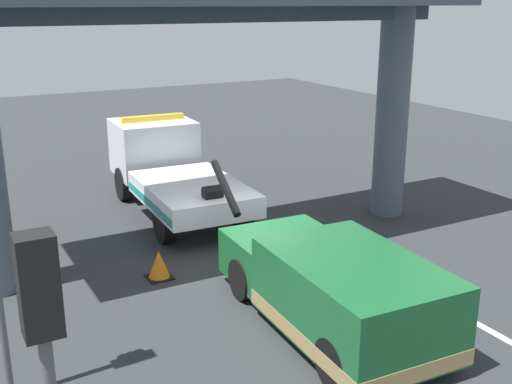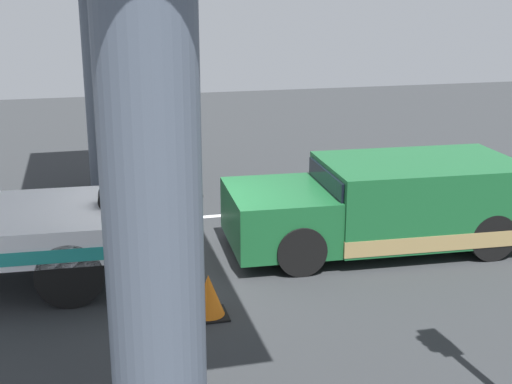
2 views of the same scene
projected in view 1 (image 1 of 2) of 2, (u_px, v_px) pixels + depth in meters
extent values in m
cube|color=#2D3033|center=(241.00, 262.00, 14.56)|extent=(60.00, 40.00, 0.10)
cube|color=silver|center=(328.00, 241.00, 15.68)|extent=(2.60, 0.16, 0.01)
cube|color=silver|center=(223.00, 183.00, 20.71)|extent=(2.60, 0.16, 0.01)
cube|color=white|center=(193.00, 193.00, 16.44)|extent=(3.95, 2.59, 0.55)
cube|color=white|center=(154.00, 147.00, 19.14)|extent=(2.16, 2.40, 1.65)
cube|color=black|center=(147.00, 132.00, 19.57)|extent=(0.17, 2.21, 0.66)
cube|color=teal|center=(148.00, 202.00, 15.96)|extent=(3.64, 0.20, 0.20)
cylinder|color=black|center=(225.00, 188.00, 14.35)|extent=(1.42, 0.25, 1.07)
cylinder|color=black|center=(212.00, 193.00, 15.14)|extent=(0.38, 0.47, 0.36)
cube|color=yellow|center=(152.00, 118.00, 18.88)|extent=(0.33, 1.93, 0.16)
cylinder|color=black|center=(124.00, 184.00, 18.82)|extent=(1.01, 0.37, 1.00)
cylinder|color=black|center=(189.00, 176.00, 19.69)|extent=(1.01, 0.37, 1.00)
cylinder|color=black|center=(165.00, 223.00, 15.47)|extent=(1.01, 0.37, 1.00)
cylinder|color=black|center=(241.00, 211.00, 16.35)|extent=(1.01, 0.37, 1.00)
cube|color=#195B2D|center=(353.00, 297.00, 10.72)|extent=(3.56, 2.37, 1.35)
cube|color=#195B2D|center=(282.00, 255.00, 13.01)|extent=(1.83, 2.19, 0.95)
cube|color=black|center=(302.00, 246.00, 12.14)|extent=(0.15, 1.94, 0.59)
cube|color=#9E8451|center=(352.00, 323.00, 10.86)|extent=(3.58, 2.38, 0.28)
cylinder|color=black|center=(243.00, 279.00, 12.56)|extent=(0.85, 0.32, 0.84)
cylinder|color=black|center=(324.00, 262.00, 13.36)|extent=(0.85, 0.32, 0.84)
cylinder|color=black|center=(336.00, 363.00, 9.64)|extent=(0.85, 0.32, 0.84)
cylinder|color=black|center=(433.00, 335.00, 10.45)|extent=(0.85, 0.32, 0.84)
cylinder|color=#4C5666|center=(392.00, 114.00, 16.98)|extent=(0.88, 0.88, 5.66)
cube|color=#353C47|center=(218.00, 14.00, 13.81)|extent=(0.50, 11.97, 0.36)
cube|color=black|center=(38.00, 286.00, 5.12)|extent=(0.28, 0.32, 0.90)
sphere|color=#360605|center=(31.00, 245.00, 5.16)|extent=(0.18, 0.18, 0.18)
sphere|color=gold|center=(35.00, 279.00, 5.25)|extent=(0.18, 0.18, 0.18)
sphere|color=black|center=(38.00, 311.00, 5.34)|extent=(0.18, 0.18, 0.18)
cone|color=orange|center=(159.00, 264.00, 13.52)|extent=(0.48, 0.48, 0.63)
cube|color=black|center=(160.00, 277.00, 13.61)|extent=(0.53, 0.53, 0.03)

